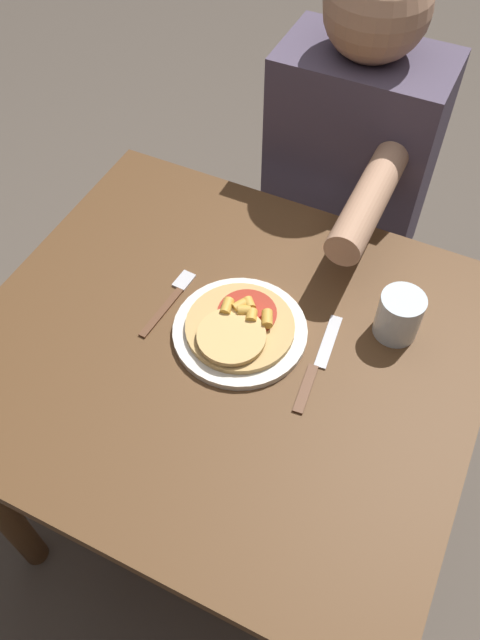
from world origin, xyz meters
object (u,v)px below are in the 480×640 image
object	(u,v)px
pizza	(239,326)
knife	(318,364)
plate	(240,331)
fork	(171,299)
drinking_glass	(399,315)
dining_table	(225,384)
person_diner	(349,174)

from	to	relation	value
pizza	knife	distance (m)	0.15
plate	pizza	size ratio (longest dim) A/B	1.24
fork	drinking_glass	world-z (taller)	drinking_glass
dining_table	plate	bearing A→B (deg)	66.33
dining_table	pizza	size ratio (longest dim) A/B	4.57
fork	knife	distance (m)	0.31
dining_table	fork	xyz separation A→B (m)	(-0.14, 0.05, 0.14)
pizza	drinking_glass	xyz separation A→B (m)	(0.25, 0.13, 0.02)
plate	dining_table	bearing A→B (deg)	-113.67
pizza	fork	bearing A→B (deg)	173.46
pizza	person_diner	bearing A→B (deg)	88.47
plate	pizza	distance (m)	0.02
person_diner	dining_table	bearing A→B (deg)	-92.89
dining_table	person_diner	bearing A→B (deg)	87.11
plate	drinking_glass	bearing A→B (deg)	26.78
knife	drinking_glass	xyz separation A→B (m)	(0.10, 0.13, 0.04)
fork	person_diner	bearing A→B (deg)	73.14
knife	drinking_glass	bearing A→B (deg)	52.62
pizza	person_diner	world-z (taller)	person_diner
dining_table	knife	size ratio (longest dim) A/B	4.10
plate	drinking_glass	distance (m)	0.29
plate	person_diner	world-z (taller)	person_diner
pizza	knife	world-z (taller)	pizza
pizza	fork	size ratio (longest dim) A/B	1.13
dining_table	fork	size ratio (longest dim) A/B	5.16
fork	person_diner	size ratio (longest dim) A/B	0.15
dining_table	drinking_glass	bearing A→B (deg)	31.20
pizza	plate	bearing A→B (deg)	89.62
plate	drinking_glass	xyz separation A→B (m)	(0.25, 0.13, 0.04)
dining_table	drinking_glass	size ratio (longest dim) A/B	9.85
pizza	dining_table	bearing A→B (deg)	-115.60
person_diner	plate	bearing A→B (deg)	-91.53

